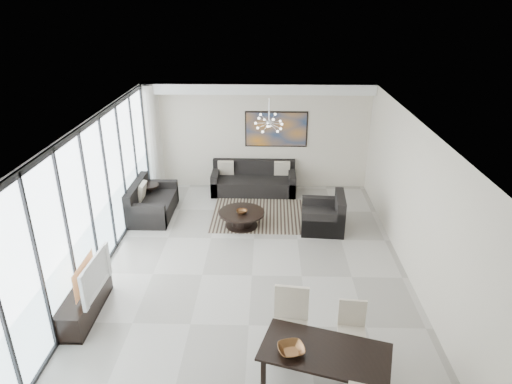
{
  "coord_description": "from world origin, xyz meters",
  "views": [
    {
      "loc": [
        0.28,
        -7.4,
        4.99
      ],
      "look_at": [
        0.05,
        1.17,
        1.25
      ],
      "focal_mm": 32.0,
      "sensor_mm": 36.0,
      "label": 1
    }
  ],
  "objects_px": {
    "dining_table": "(325,356)",
    "television": "(89,275)",
    "sofa_main": "(254,182)",
    "tv_console": "(85,302)",
    "coffee_table": "(242,218)"
  },
  "relations": [
    {
      "from": "coffee_table",
      "to": "tv_console",
      "type": "xyz_separation_m",
      "value": [
        -2.45,
        -3.24,
        0.02
      ]
    },
    {
      "from": "television",
      "to": "coffee_table",
      "type": "bearing_deg",
      "value": -32.75
    },
    {
      "from": "sofa_main",
      "to": "tv_console",
      "type": "distance_m",
      "value": 5.92
    },
    {
      "from": "coffee_table",
      "to": "tv_console",
      "type": "relative_size",
      "value": 0.71
    },
    {
      "from": "tv_console",
      "to": "dining_table",
      "type": "bearing_deg",
      "value": -21.81
    },
    {
      "from": "sofa_main",
      "to": "tv_console",
      "type": "xyz_separation_m",
      "value": [
        -2.67,
        -5.29,
        -0.04
      ]
    },
    {
      "from": "dining_table",
      "to": "coffee_table",
      "type": "bearing_deg",
      "value": 106.02
    },
    {
      "from": "television",
      "to": "dining_table",
      "type": "bearing_deg",
      "value": -110.12
    },
    {
      "from": "sofa_main",
      "to": "dining_table",
      "type": "distance_m",
      "value": 6.93
    },
    {
      "from": "coffee_table",
      "to": "sofa_main",
      "type": "relative_size",
      "value": 0.47
    },
    {
      "from": "dining_table",
      "to": "television",
      "type": "bearing_deg",
      "value": 157.42
    },
    {
      "from": "sofa_main",
      "to": "television",
      "type": "distance_m",
      "value": 5.88
    },
    {
      "from": "coffee_table",
      "to": "tv_console",
      "type": "bearing_deg",
      "value": -127.11
    },
    {
      "from": "dining_table",
      "to": "sofa_main",
      "type": "bearing_deg",
      "value": 99.64
    },
    {
      "from": "coffee_table",
      "to": "television",
      "type": "distance_m",
      "value": 4.02
    }
  ]
}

